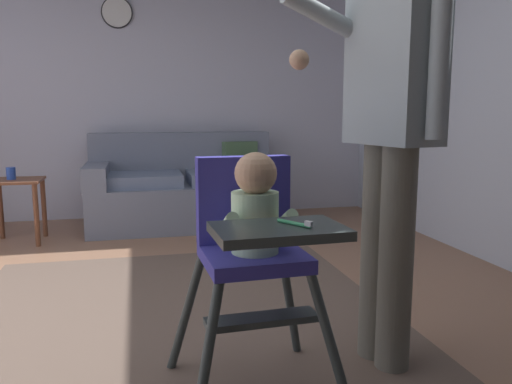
# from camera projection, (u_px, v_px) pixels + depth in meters

# --- Properties ---
(ground) EXTENTS (6.08, 7.24, 0.10)m
(ground) POSITION_uv_depth(u_px,v_px,m) (178.00, 334.00, 2.58)
(ground) COLOR #996D51
(wall_far) EXTENTS (5.28, 0.06, 2.65)m
(wall_far) POSITION_uv_depth(u_px,v_px,m) (152.00, 85.00, 5.11)
(wall_far) COLOR silver
(wall_far) RESTS_ON ground
(area_rug) EXTENTS (2.22, 2.49, 0.01)m
(area_rug) POSITION_uv_depth(u_px,v_px,m) (180.00, 320.00, 2.61)
(area_rug) COLOR brown
(area_rug) RESTS_ON ground
(couch) EXTENTS (1.75, 0.86, 0.86)m
(couch) POSITION_uv_depth(u_px,v_px,m) (185.00, 190.00, 4.82)
(couch) COLOR slate
(couch) RESTS_ON ground
(high_chair) EXTENTS (0.63, 0.74, 0.93)m
(high_chair) POSITION_uv_depth(u_px,v_px,m) (254.00, 231.00, 1.85)
(high_chair) COLOR #2E3737
(high_chair) RESTS_ON ground
(adult_standing) EXTENTS (0.58, 0.50, 1.75)m
(adult_standing) POSITION_uv_depth(u_px,v_px,m) (391.00, 128.00, 2.04)
(adult_standing) COLOR #626154
(adult_standing) RESTS_ON ground
(toy_ball) EXTENTS (0.14, 0.14, 0.14)m
(toy_ball) POSITION_uv_depth(u_px,v_px,m) (273.00, 258.00, 3.49)
(toy_ball) COLOR green
(toy_ball) RESTS_ON ground
(side_table) EXTENTS (0.40, 0.40, 0.52)m
(side_table) POSITION_uv_depth(u_px,v_px,m) (17.00, 197.00, 4.14)
(side_table) COLOR brown
(side_table) RESTS_ON ground
(sippy_cup) EXTENTS (0.07, 0.07, 0.10)m
(sippy_cup) POSITION_uv_depth(u_px,v_px,m) (11.00, 173.00, 4.10)
(sippy_cup) COLOR #284CB7
(sippy_cup) RESTS_ON side_table
(wall_clock) EXTENTS (0.30, 0.04, 0.30)m
(wall_clock) POSITION_uv_depth(u_px,v_px,m) (117.00, 13.00, 4.89)
(wall_clock) COLOR white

